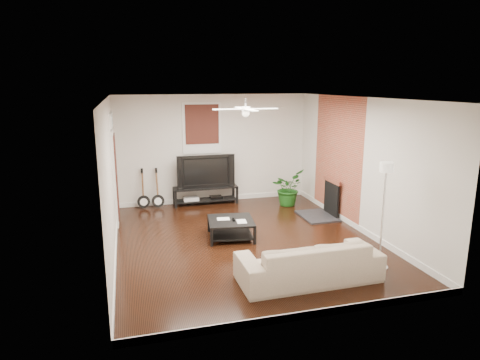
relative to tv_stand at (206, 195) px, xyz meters
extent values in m
cube|color=black|center=(0.28, -2.78, -0.23)|extent=(5.00, 6.00, 0.01)
cube|color=white|center=(0.28, -2.78, 2.57)|extent=(5.00, 6.00, 0.01)
cube|color=silver|center=(0.28, 0.22, 1.17)|extent=(5.00, 0.01, 2.80)
cube|color=silver|center=(0.28, -5.78, 1.17)|extent=(5.00, 0.01, 2.80)
cube|color=silver|center=(-2.22, -2.78, 1.17)|extent=(0.01, 6.00, 2.80)
cube|color=silver|center=(2.78, -2.78, 1.17)|extent=(0.01, 6.00, 2.80)
cube|color=#B25039|center=(2.76, -1.78, 1.17)|extent=(0.02, 2.20, 2.80)
cube|color=black|center=(2.48, -1.78, 0.23)|extent=(0.80, 1.10, 0.92)
cube|color=#3E1911|center=(-0.02, 0.19, 1.72)|extent=(1.00, 0.06, 1.30)
cube|color=white|center=(-2.18, -0.88, 1.02)|extent=(0.08, 1.00, 2.50)
cube|color=black|center=(0.00, 0.00, 0.00)|extent=(1.65, 0.44, 0.46)
imported|color=black|center=(0.00, 0.02, 0.65)|extent=(1.48, 0.19, 0.85)
cube|color=black|center=(0.04, -2.56, -0.04)|extent=(1.00, 1.00, 0.38)
imported|color=tan|center=(0.77, -4.72, 0.10)|extent=(2.26, 0.91, 0.66)
imported|color=#1B5618|center=(2.01, -0.65, 0.22)|extent=(1.08, 1.08, 0.91)
camera|label=1|loc=(-1.92, -10.40, 2.84)|focal=31.47mm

